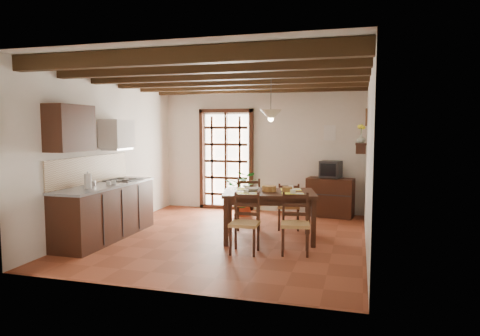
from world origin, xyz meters
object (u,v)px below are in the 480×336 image
(kitchen_counter, at_px, (106,210))
(chair_far_left, at_px, (248,213))
(sideboard, at_px, (330,197))
(crt_tv, at_px, (331,169))
(pendant_lamp, at_px, (271,114))
(chair_near_left, at_px, (245,234))
(dining_table, at_px, (269,198))
(potted_plant, at_px, (243,189))
(chair_far_right, at_px, (289,215))
(chair_near_right, at_px, (295,235))

(kitchen_counter, distance_m, chair_far_left, 2.49)
(sideboard, height_order, crt_tv, crt_tv)
(chair_far_left, relative_size, sideboard, 1.00)
(chair_far_left, relative_size, pendant_lamp, 1.12)
(kitchen_counter, relative_size, chair_near_left, 2.53)
(kitchen_counter, height_order, dining_table, kitchen_counter)
(kitchen_counter, xyz_separation_m, sideboard, (3.51, 2.83, -0.07))
(dining_table, bearing_deg, kitchen_counter, -179.37)
(chair_far_left, bearing_deg, potted_plant, -88.54)
(dining_table, distance_m, sideboard, 2.37)
(kitchen_counter, bearing_deg, chair_far_right, 27.11)
(crt_tv, bearing_deg, kitchen_counter, -127.59)
(sideboard, bearing_deg, chair_far_right, -107.35)
(dining_table, bearing_deg, sideboard, 56.06)
(crt_tv, height_order, potted_plant, potted_plant)
(chair_near_right, xyz_separation_m, sideboard, (0.32, 2.85, 0.12))
(dining_table, distance_m, chair_near_right, 0.95)
(dining_table, bearing_deg, pendant_lamp, 77.24)
(chair_near_right, bearing_deg, crt_tv, 75.13)
(kitchen_counter, height_order, chair_near_right, kitchen_counter)
(chair_near_right, distance_m, crt_tv, 2.96)
(dining_table, xyz_separation_m, crt_tv, (0.85, 2.19, 0.29))
(chair_near_left, distance_m, chair_far_left, 1.53)
(chair_near_right, distance_m, chair_far_left, 1.70)
(dining_table, bearing_deg, potted_plant, 104.72)
(chair_far_left, xyz_separation_m, pendant_lamp, (0.53, -0.56, 1.78))
(kitchen_counter, height_order, pendant_lamp, pendant_lamp)
(chair_near_left, bearing_deg, chair_far_right, 74.38)
(kitchen_counter, xyz_separation_m, dining_table, (2.66, 0.63, 0.23))
(chair_near_left, distance_m, chair_far_right, 1.70)
(chair_near_left, xyz_separation_m, crt_tv, (1.04, 3.01, 0.72))
(chair_near_left, bearing_deg, sideboard, 68.49)
(dining_table, relative_size, chair_far_left, 1.76)
(chair_far_right, bearing_deg, pendant_lamp, 65.29)
(pendant_lamp, bearing_deg, potted_plant, 118.82)
(dining_table, xyz_separation_m, chair_near_right, (0.53, -0.66, -0.43))
(kitchen_counter, bearing_deg, chair_far_left, 31.33)
(chair_far_left, relative_size, chair_far_right, 1.10)
(chair_far_right, height_order, pendant_lamp, pendant_lamp)
(kitchen_counter, distance_m, chair_near_right, 3.19)
(kitchen_counter, relative_size, chair_far_right, 2.62)
(dining_table, relative_size, chair_near_left, 1.87)
(chair_near_right, xyz_separation_m, crt_tv, (0.32, 2.85, 0.72))
(potted_plant, bearing_deg, dining_table, -62.52)
(chair_far_right, bearing_deg, chair_far_left, 3.09)
(chair_near_right, relative_size, sideboard, 0.94)
(dining_table, relative_size, crt_tv, 3.51)
(sideboard, relative_size, pendant_lamp, 1.13)
(chair_near_right, relative_size, chair_far_right, 1.04)
(chair_far_right, xyz_separation_m, crt_tv, (0.66, 1.36, 0.73))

